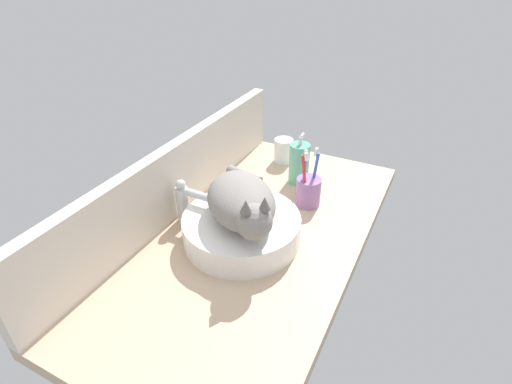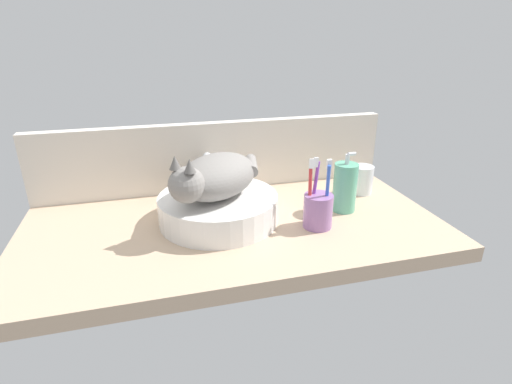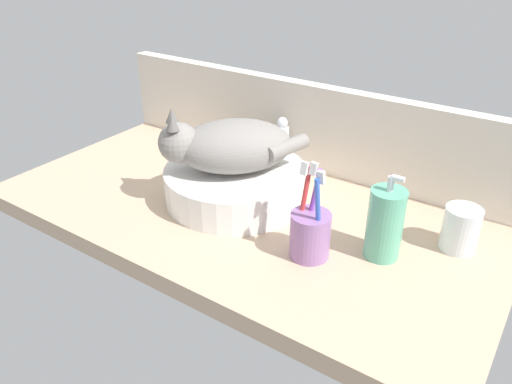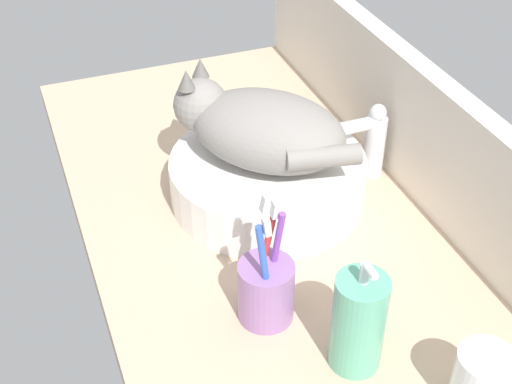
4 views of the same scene
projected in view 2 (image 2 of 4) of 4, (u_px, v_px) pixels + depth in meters
ground_plane at (234, 229)px, 107.95cm from camera, size 110.72×56.23×4.00cm
backsplash_panel at (216, 156)px, 126.54cm from camera, size 110.72×3.60×21.58cm
sink_basin at (218, 208)px, 106.94cm from camera, size 31.77×31.77×7.44cm
cat at (214, 177)px, 102.20cm from camera, size 29.82×29.56×14.00cm
faucet at (209, 173)px, 121.76cm from camera, size 3.60×11.81×13.60cm
soap_dispenser at (344, 187)px, 112.58cm from camera, size 6.67×6.67×17.15cm
toothbrush_cup at (318, 209)px, 103.44cm from camera, size 7.59×7.59×18.69cm
water_glass at (362, 181)px, 125.29cm from camera, size 6.87×6.87×8.79cm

